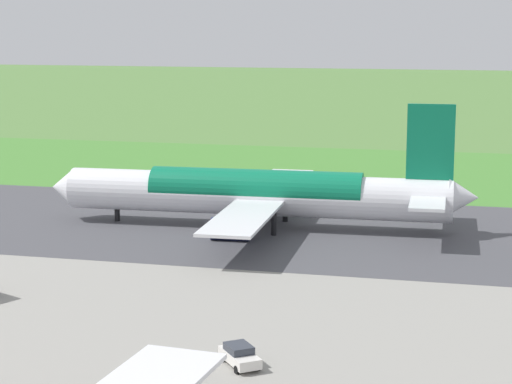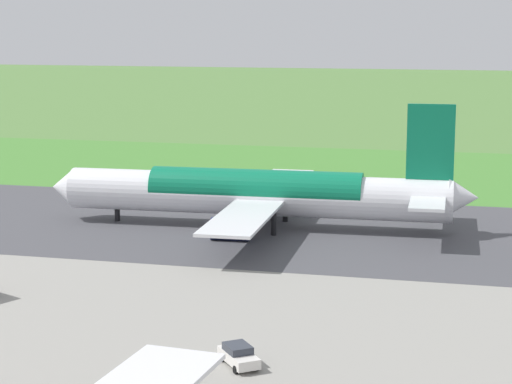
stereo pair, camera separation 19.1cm
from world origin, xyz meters
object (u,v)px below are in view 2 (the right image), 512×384
service_car_followme (239,355)px  no_stopping_sign (427,173)px  traffic_cone_orange (398,179)px  airliner_main (259,193)px

service_car_followme → no_stopping_sign: bearing=-95.3°
no_stopping_sign → traffic_cone_orange: no_stopping_sign is taller
service_car_followme → no_stopping_sign: no_stopping_sign is taller
service_car_followme → no_stopping_sign: size_ratio=1.93×
airliner_main → service_car_followme: bearing=101.9°
service_car_followme → traffic_cone_orange: (-3.49, -86.22, -0.57)m
service_car_followme → traffic_cone_orange: bearing=-92.3°
no_stopping_sign → service_car_followme: bearing=84.7°
service_car_followme → traffic_cone_orange: size_ratio=8.04×
service_car_followme → traffic_cone_orange: service_car_followme is taller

